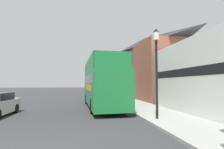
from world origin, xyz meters
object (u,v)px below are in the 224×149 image
Objects in this scene: tour_bus at (102,86)px; lamp_post_nearest at (156,56)px; parked_car_ahead_of_bus at (100,95)px; lamp_post_second at (120,69)px.

lamp_post_nearest is at bearing -71.27° from tour_bus.
lamp_post_second reaches higher than parked_car_ahead_of_bus.
tour_bus is at bearing -96.72° from parked_car_ahead_of_bus.
tour_bus is 7.02m from parked_car_ahead_of_bus.
tour_bus reaches higher than parked_car_ahead_of_bus.
lamp_post_nearest is at bearing -84.14° from parked_car_ahead_of_bus.
lamp_post_second is (2.34, 3.16, 1.80)m from tour_bus.
lamp_post_second is at bearing -66.59° from parked_car_ahead_of_bus.
tour_bus is 2.20× the size of parked_car_ahead_of_bus.
lamp_post_nearest is 0.97× the size of lamp_post_second.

